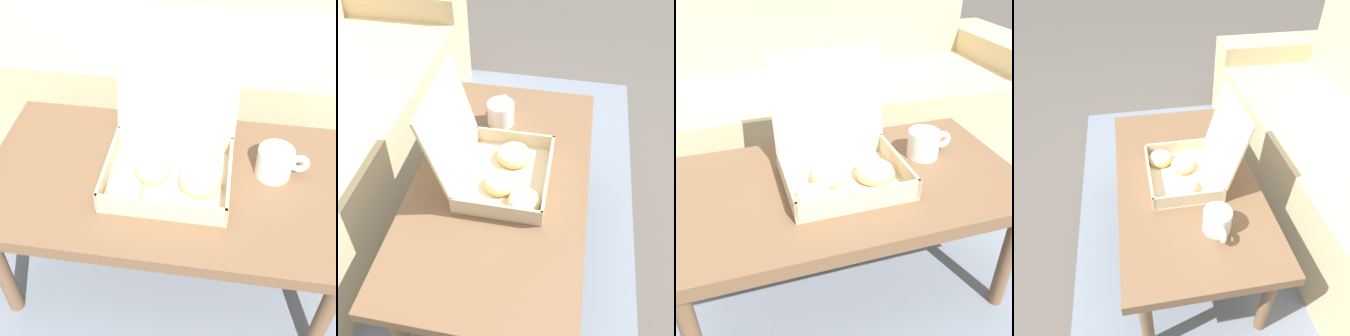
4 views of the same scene
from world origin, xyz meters
TOP-DOWN VIEW (x-y plane):
  - ground_plane at (0.00, 0.00)m, footprint 12.00×12.00m
  - area_rug at (0.00, 0.30)m, footprint 2.52×1.78m
  - coffee_table at (0.00, -0.08)m, footprint 1.01×0.55m
  - pastry_box at (-0.01, -0.07)m, footprint 0.33×0.34m
  - coffee_mug at (0.28, -0.02)m, footprint 0.14×0.10m

SIDE VIEW (x-z plane):
  - ground_plane at x=0.00m, z-range 0.00..0.00m
  - area_rug at x=0.00m, z-range 0.00..0.01m
  - coffee_table at x=0.00m, z-range 0.17..0.60m
  - coffee_mug at x=0.28m, z-range 0.43..0.51m
  - pastry_box at x=-0.01m, z-range 0.33..0.65m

